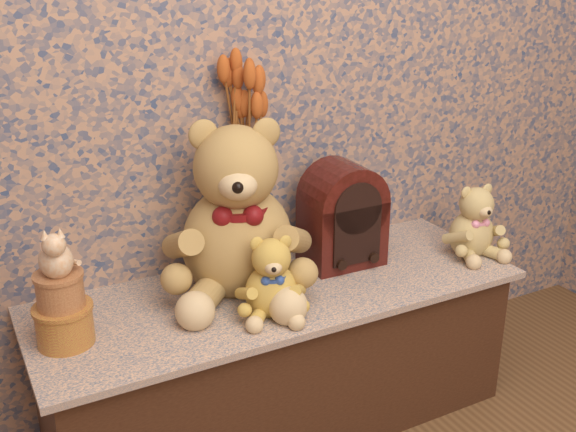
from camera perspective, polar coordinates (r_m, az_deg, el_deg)
name	(u,v)px	position (r m, az deg, el deg)	size (l,w,h in m)	color
display_shelf	(280,356)	(2.10, -0.65, -11.56)	(1.42, 0.51, 0.46)	#354C6E
teddy_large	(236,199)	(1.90, -4.30, 1.42)	(0.42, 0.50, 0.53)	olive
teddy_medium	(271,271)	(1.81, -1.43, -4.62)	(0.19, 0.23, 0.24)	gold
teddy_small	(473,217)	(2.24, 15.10, -0.06)	(0.20, 0.23, 0.25)	tan
cathedral_radio	(342,213)	(2.09, 4.54, 0.21)	(0.23, 0.17, 0.32)	black
ceramic_vase	(247,232)	(2.09, -3.42, -1.36)	(0.13, 0.13, 0.22)	tan
dried_stalks	(245,128)	(1.99, -3.62, 7.33)	(0.23, 0.23, 0.43)	#B54E1C
biscuit_tin_lower	(65,325)	(1.79, -18.05, -8.61)	(0.14, 0.14, 0.10)	gold
biscuit_tin_upper	(60,291)	(1.75, -18.40, -5.93)	(0.11, 0.11, 0.09)	tan
cat_figurine	(54,249)	(1.70, -18.82, -2.65)	(0.10, 0.11, 0.13)	silver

